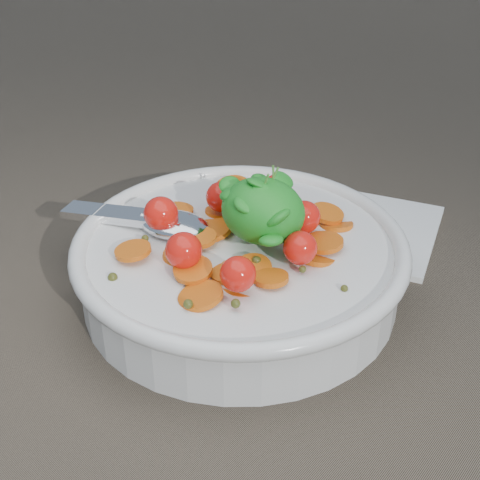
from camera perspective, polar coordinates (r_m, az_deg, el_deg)
The scene contains 3 objects.
ground at distance 0.63m, azimuth -0.91°, elevation -3.87°, with size 6.00×6.00×0.00m, color brown.
bowl at distance 0.60m, azimuth 0.01°, elevation -1.89°, with size 0.32×0.30×0.13m.
napkin at distance 0.73m, azimuth 9.68°, elevation 1.14°, with size 0.17×0.15×0.01m, color white.
Camera 1 is at (0.33, -0.39, 0.37)m, focal length 50.00 mm.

